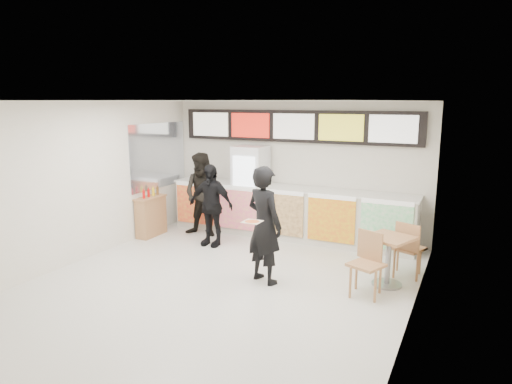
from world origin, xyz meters
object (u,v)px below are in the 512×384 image
Objects in this scene: drinks_fridge at (250,190)px; condiment_ledge at (151,216)px; service_counter at (288,212)px; cafe_table at (389,252)px; customer_mid at (211,205)px; customer_main at (264,225)px; customer_left at (203,195)px.

condiment_ledge is (-1.89, -1.24, -0.54)m from drinks_fridge.
cafe_table is (2.50, -1.80, 0.01)m from service_counter.
service_counter is at bearing -0.99° from drinks_fridge.
customer_mid reaches higher than cafe_table.
drinks_fridge is 1.16× the size of customer_mid.
customer_main reaches higher than cafe_table.
service_counter is 3.08m from cafe_table.
customer_left is at bearing -158.45° from service_counter.
condiment_ledge is (-5.32, 0.58, -0.12)m from cafe_table.
customer_main is at bearing -58.96° from drinks_fridge.
customer_main is at bearing -20.98° from condiment_ledge.
service_counter is at bearing 166.55° from cafe_table.
customer_left is 0.73m from customer_mid.
cafe_table is (4.26, -1.11, -0.36)m from customer_left.
customer_left reaches higher than customer_mid.
service_counter is 5.18× the size of condiment_ledge.
customer_left is 1.75× the size of condiment_ledge.
condiment_ledge reaches higher than cafe_table.
customer_main is 1.13× the size of cafe_table.
service_counter is 2.82× the size of customer_main.
customer_left is at bearing -139.21° from drinks_fridge.
condiment_ledge is at bearing 0.32° from customer_main.
customer_main is 2.08m from cafe_table.
drinks_fridge reaches higher than customer_mid.
cafe_table is (3.75, -0.59, -0.28)m from customer_mid.
drinks_fridge is 1.06× the size of customer_left.
drinks_fridge reaches higher than customer_left.
customer_mid is at bearing -166.61° from cafe_table.
condiment_ledge is at bearing -146.69° from drinks_fridge.
service_counter reaches higher than condiment_ledge.
customer_mid is at bearing 0.37° from condiment_ledge.
drinks_fridge reaches higher than cafe_table.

